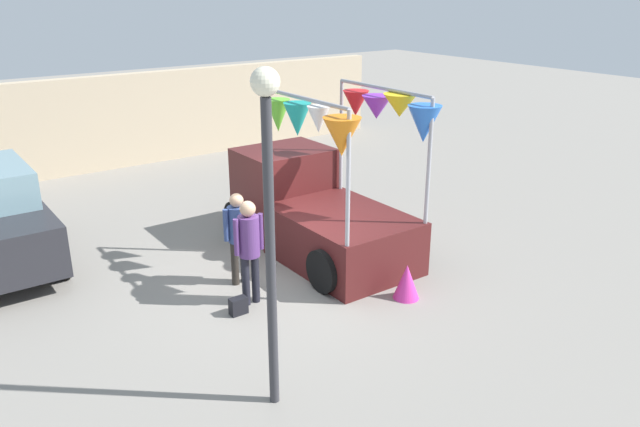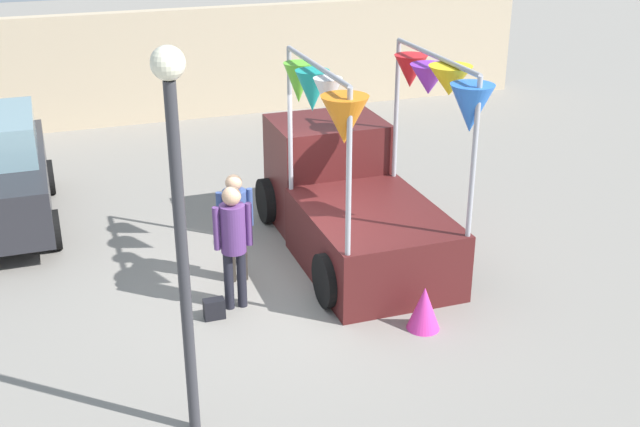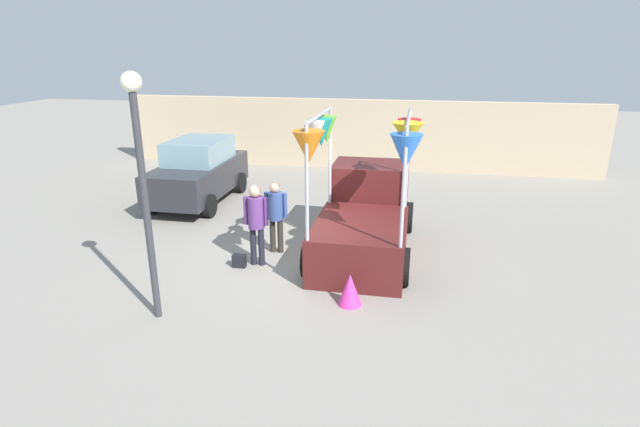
{
  "view_description": "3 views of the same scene",
  "coord_description": "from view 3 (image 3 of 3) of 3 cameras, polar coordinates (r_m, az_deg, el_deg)",
  "views": [
    {
      "loc": [
        -5.22,
        -8.46,
        4.93
      ],
      "look_at": [
        0.79,
        -0.12,
        1.14
      ],
      "focal_mm": 35.0,
      "sensor_mm": 36.0,
      "label": 1
    },
    {
      "loc": [
        -2.9,
        -9.89,
        5.55
      ],
      "look_at": [
        0.42,
        -0.39,
        1.23
      ],
      "focal_mm": 45.0,
      "sensor_mm": 36.0,
      "label": 2
    },
    {
      "loc": [
        2.41,
        -9.82,
        4.49
      ],
      "look_at": [
        0.5,
        -0.04,
        1.13
      ],
      "focal_mm": 28.0,
      "sensor_mm": 36.0,
      "label": 3
    }
  ],
  "objects": [
    {
      "name": "ground_plane",
      "position": [
        11.06,
        -2.49,
        -5.34
      ],
      "size": [
        60.0,
        60.0,
        0.0
      ],
      "primitive_type": "plane",
      "color": "gray"
    },
    {
      "name": "street_lamp",
      "position": [
        8.41,
        -19.77,
        5.11
      ],
      "size": [
        0.32,
        0.32,
        4.14
      ],
      "color": "#333338",
      "rests_on": "ground"
    },
    {
      "name": "person_vendor",
      "position": [
        11.18,
        -5.08,
        0.34
      ],
      "size": [
        0.53,
        0.34,
        1.65
      ],
      "color": "#2D2823",
      "rests_on": "ground"
    },
    {
      "name": "parked_car",
      "position": [
        15.3,
        -13.7,
        4.7
      ],
      "size": [
        1.88,
        4.0,
        1.88
      ],
      "color": "#26262B",
      "rests_on": "ground"
    },
    {
      "name": "brick_boundary_wall",
      "position": [
        19.21,
        3.78,
        9.03
      ],
      "size": [
        18.0,
        0.36,
        2.6
      ],
      "primitive_type": "cube",
      "color": "tan",
      "rests_on": "ground"
    },
    {
      "name": "vendor_truck",
      "position": [
        11.34,
        5.26,
        0.37
      ],
      "size": [
        2.46,
        4.14,
        3.23
      ],
      "color": "#4C1919",
      "rests_on": "ground"
    },
    {
      "name": "folded_kite_bundle_magenta",
      "position": [
        9.15,
        3.44,
        -8.66
      ],
      "size": [
        0.59,
        0.59,
        0.6
      ],
      "primitive_type": "cone",
      "rotation": [
        0.0,
        0.0,
        1.11
      ],
      "color": "#D83399",
      "rests_on": "ground"
    },
    {
      "name": "handbag",
      "position": [
        10.81,
        -9.21,
        -5.36
      ],
      "size": [
        0.28,
        0.16,
        0.28
      ],
      "primitive_type": "cube",
      "color": "black",
      "rests_on": "ground"
    },
    {
      "name": "person_customer",
      "position": [
        10.53,
        -7.31,
        -0.43
      ],
      "size": [
        0.53,
        0.34,
        1.77
      ],
      "color": "black",
      "rests_on": "ground"
    }
  ]
}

